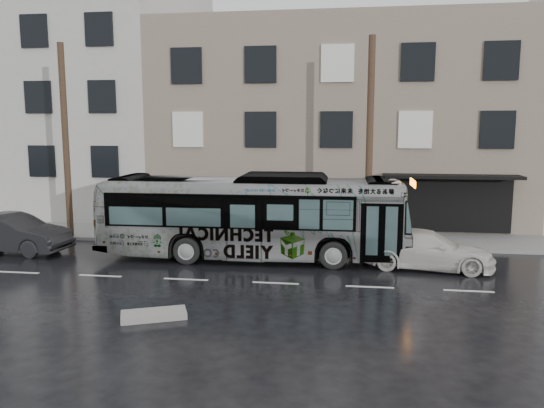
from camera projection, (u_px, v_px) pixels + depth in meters
The scene contains 11 objects.
ground at pixel (205, 262), 21.15m from camera, with size 120.00×120.00×0.00m, color black.
sidewalk at pixel (231, 235), 25.94m from camera, with size 90.00×3.60×0.15m, color gray.
building_taupe at pixel (339, 124), 32.10m from camera, with size 20.00×12.00×11.00m, color gray.
building_grey at pixel (3, 88), 36.41m from camera, with size 26.00×15.00×16.00m, color #BBB9B1.
utility_pole_front at pixel (370, 143), 22.81m from camera, with size 0.30×0.30×9.00m, color #4D3826.
utility_pole_rear at pixel (66, 142), 24.75m from camera, with size 0.30×0.30×9.00m, color #4D3826.
sign_post at pixel (393, 219), 23.13m from camera, with size 0.06×0.06×2.40m, color slate.
bus at pixel (253, 216), 21.50m from camera, with size 2.92×12.47×3.47m, color #B2B2B2.
white_sedan at pixel (426, 249), 20.13m from camera, with size 2.02×4.98×1.45m, color silver.
dark_sedan at pixel (12, 233), 22.61m from camera, with size 1.75×5.02×1.65m, color black.
slush_pile at pixel (154, 315), 14.92m from camera, with size 1.80×0.80×0.18m, color gray.
Camera 1 is at (5.56, -20.01, 5.34)m, focal length 35.00 mm.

